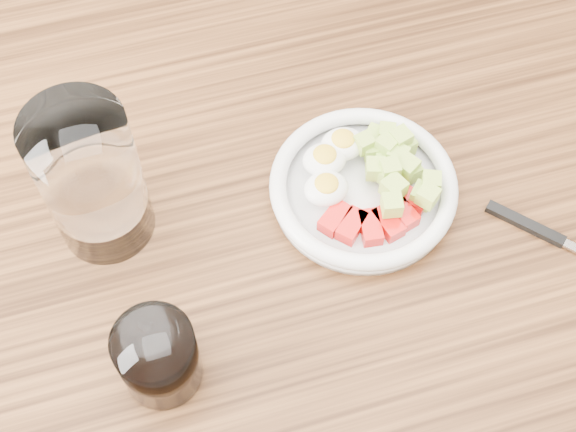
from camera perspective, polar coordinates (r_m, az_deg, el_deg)
The scene contains 5 objects.
dining_table at distance 0.87m, azimuth 0.82°, elevation -4.63°, with size 1.50×0.90×0.77m.
bowl at distance 0.80m, azimuth 5.39°, elevation 2.24°, with size 0.19×0.19×0.05m.
fork at distance 0.82m, azimuth 17.95°, elevation -1.26°, with size 0.12×0.13×0.01m.
water_glass at distance 0.74m, azimuth -13.80°, elevation 2.53°, with size 0.09×0.09×0.16m, color white.
coffee_glass at distance 0.70m, azimuth -9.21°, elevation -9.89°, with size 0.07×0.07×0.08m.
Camera 1 is at (-0.12, -0.35, 1.46)m, focal length 50.00 mm.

